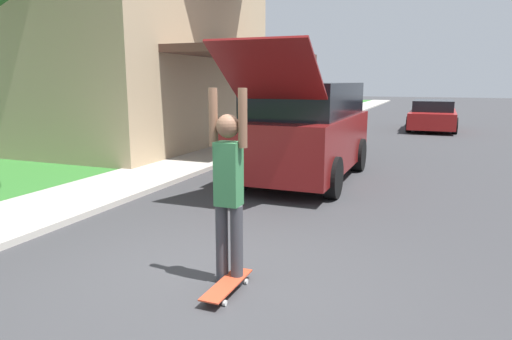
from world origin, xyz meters
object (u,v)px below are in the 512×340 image
Objects in this scene: suv_parked at (306,129)px; car_down_street at (433,116)px; skateboard at (227,285)px; skateboarder at (229,185)px.

car_down_street is at bearing 78.88° from suv_parked.
car_down_street reaches higher than skateboard.
suv_parked is 6.32× the size of skateboard.
skateboarder is (0.69, -5.31, -0.03)m from suv_parked.
suv_parked reaches higher than car_down_street.
suv_parked is at bearing 97.39° from skateboarder.
suv_parked is 12.07m from car_down_street.
skateboarder reaches higher than skateboard.
car_down_street is 17.23m from skateboarder.
skateboard is at bearing -95.15° from car_down_street.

